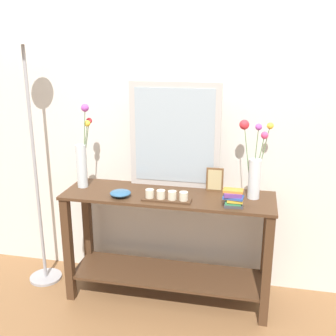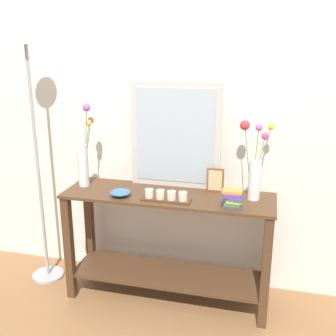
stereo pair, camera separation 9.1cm
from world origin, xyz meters
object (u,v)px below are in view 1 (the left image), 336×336
at_px(tall_vase_left, 83,158).
at_px(picture_frame_small, 215,180).
at_px(mirror_leaning, 175,136).
at_px(decorative_bowl, 120,193).
at_px(console_table, 168,237).
at_px(candle_tray, 167,196).
at_px(floor_lamp, 30,120).
at_px(book_stack, 234,198).
at_px(vase_right, 254,166).

height_order(tall_vase_left, picture_frame_small, tall_vase_left).
height_order(mirror_leaning, tall_vase_left, mirror_leaning).
xyz_separation_m(mirror_leaning, picture_frame_small, (0.29, -0.05, -0.28)).
height_order(mirror_leaning, decorative_bowl, mirror_leaning).
distance_m(console_table, tall_vase_left, 0.80).
height_order(console_table, picture_frame_small, picture_frame_small).
relative_size(candle_tray, floor_lamp, 0.17).
height_order(decorative_bowl, floor_lamp, floor_lamp).
distance_m(console_table, floor_lamp, 1.24).
height_order(console_table, tall_vase_left, tall_vase_left).
bearing_deg(picture_frame_small, book_stack, -60.67).
height_order(mirror_leaning, vase_right, mirror_leaning).
height_order(console_table, vase_right, vase_right).
distance_m(vase_right, picture_frame_small, 0.29).
distance_m(book_stack, floor_lamp, 1.48).
height_order(tall_vase_left, book_stack, tall_vase_left).
xyz_separation_m(mirror_leaning, tall_vase_left, (-0.62, -0.15, -0.16)).
bearing_deg(book_stack, floor_lamp, 174.11).
relative_size(decorative_bowl, book_stack, 1.07).
height_order(candle_tray, floor_lamp, floor_lamp).
xyz_separation_m(vase_right, picture_frame_small, (-0.26, 0.06, -0.13)).
distance_m(mirror_leaning, floor_lamp, 1.00).
height_order(console_table, candle_tray, candle_tray).
height_order(mirror_leaning, book_stack, mirror_leaning).
bearing_deg(picture_frame_small, floor_lamp, -175.16).
bearing_deg(picture_frame_small, console_table, -156.41).
bearing_deg(vase_right, tall_vase_left, -178.09).
relative_size(vase_right, book_stack, 3.86).
xyz_separation_m(candle_tray, decorative_bowl, (-0.31, 0.00, -0.00)).
bearing_deg(vase_right, book_stack, -120.63).
distance_m(mirror_leaning, decorative_bowl, 0.54).
xyz_separation_m(vase_right, candle_tray, (-0.54, -0.18, -0.18)).
bearing_deg(decorative_bowl, vase_right, 11.69).
height_order(candle_tray, picture_frame_small, picture_frame_small).
bearing_deg(tall_vase_left, candle_tray, -12.79).
bearing_deg(candle_tray, book_stack, -1.56).
height_order(candle_tray, book_stack, book_stack).
bearing_deg(vase_right, floor_lamp, -178.26).
height_order(vase_right, decorative_bowl, vase_right).
relative_size(console_table, mirror_leaning, 1.95).
bearing_deg(vase_right, mirror_leaning, 168.67).
xyz_separation_m(console_table, vase_right, (0.55, 0.07, 0.52)).
xyz_separation_m(decorative_bowl, floor_lamp, (-0.68, 0.13, 0.44)).
distance_m(mirror_leaning, book_stack, 0.61).
relative_size(mirror_leaning, tall_vase_left, 1.24).
bearing_deg(mirror_leaning, vase_right, -11.33).
bearing_deg(tall_vase_left, vase_right, 1.91).
bearing_deg(mirror_leaning, book_stack, -34.94).
xyz_separation_m(vase_right, book_stack, (-0.11, -0.19, -0.16)).
height_order(console_table, floor_lamp, floor_lamp).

